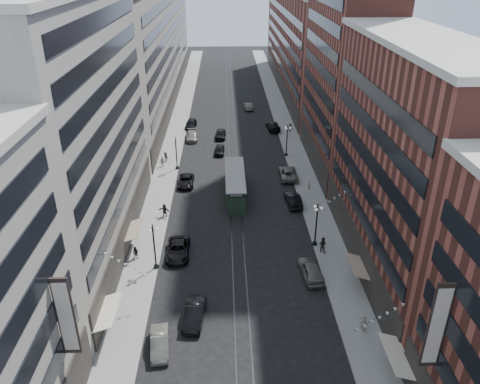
{
  "coord_description": "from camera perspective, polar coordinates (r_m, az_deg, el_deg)",
  "views": [
    {
      "loc": [
        -1.32,
        -14.8,
        31.12
      ],
      "look_at": [
        0.4,
        36.66,
        5.0
      ],
      "focal_mm": 35.0,
      "sensor_mm": 36.0,
      "label": 1
    }
  ],
  "objects": [
    {
      "name": "sidewalk_east",
      "position": [
        91.14,
        6.01,
        6.83
      ],
      "size": [
        4.0,
        180.0,
        0.15
      ],
      "primitive_type": "cube",
      "color": "gray",
      "rests_on": "ground"
    },
    {
      "name": "pedestrian_7",
      "position": [
        55.44,
        10.03,
        -6.33
      ],
      "size": [
        1.08,
        0.93,
        1.95
      ],
      "primitive_type": "imported",
      "rotation": [
        0.0,
        0.0,
        2.61
      ],
      "color": "black",
      "rests_on": "sidewalk_east"
    },
    {
      "name": "car_extra_0",
      "position": [
        82.16,
        -2.52,
        5.14
      ],
      "size": [
        1.86,
        4.18,
        1.4
      ],
      "primitive_type": "imported",
      "rotation": [
        0.0,
        0.0,
        -0.05
      ],
      "color": "black",
      "rests_on": "ground"
    },
    {
      "name": "pedestrian_9",
      "position": [
        92.83,
        6.14,
        7.81
      ],
      "size": [
        1.14,
        0.56,
        1.7
      ],
      "primitive_type": "imported",
      "rotation": [
        0.0,
        0.0,
        -0.1
      ],
      "color": "black",
      "rests_on": "sidewalk_east"
    },
    {
      "name": "sidewalk_west",
      "position": [
        90.82,
        -7.97,
        6.65
      ],
      "size": [
        4.0,
        180.0,
        0.15
      ],
      "primitive_type": "cube",
      "color": "gray",
      "rests_on": "ground"
    },
    {
      "name": "pedestrian_6",
      "position": [
        77.67,
        -9.44,
        3.68
      ],
      "size": [
        1.03,
        0.65,
        1.63
      ],
      "primitive_type": "imported",
      "rotation": [
        0.0,
        0.0,
        3.38
      ],
      "color": "gray",
      "rests_on": "sidewalk_west"
    },
    {
      "name": "building_east_far",
      "position": [
        122.69,
        7.03,
        17.75
      ],
      "size": [
        8.0,
        72.0,
        24.0
      ],
      "primitive_type": "cube",
      "color": "brown",
      "rests_on": "ground"
    },
    {
      "name": "lamppost_se_mid",
      "position": [
        80.57,
        5.74,
        6.41
      ],
      "size": [
        1.03,
        1.14,
        5.52
      ],
      "color": "black",
      "rests_on": "sidewalk_east"
    },
    {
      "name": "car_13",
      "position": [
        89.58,
        -2.39,
        7.08
      ],
      "size": [
        2.09,
        4.68,
        1.56
      ],
      "primitive_type": "imported",
      "rotation": [
        0.0,
        0.0,
        -0.05
      ],
      "color": "black",
      "rests_on": "ground"
    },
    {
      "name": "car_2",
      "position": [
        54.82,
        -7.56,
        -6.99
      ],
      "size": [
        2.6,
        5.56,
        1.54
      ],
      "primitive_type": "imported",
      "rotation": [
        0.0,
        0.0,
        0.01
      ],
      "color": "black",
      "rests_on": "ground"
    },
    {
      "name": "rail_east",
      "position": [
        90.35,
        -0.52,
        6.76
      ],
      "size": [
        0.12,
        180.0,
        0.02
      ],
      "primitive_type": "cube",
      "color": "#2D2D33",
      "rests_on": "ground"
    },
    {
      "name": "car_14",
      "position": [
        107.18,
        0.99,
        10.44
      ],
      "size": [
        2.04,
        4.73,
        1.51
      ],
      "primitive_type": "imported",
      "rotation": [
        0.0,
        0.0,
        3.24
      ],
      "color": "#636258",
      "rests_on": "ground"
    },
    {
      "name": "rail_west",
      "position": [
        90.33,
        -1.42,
        6.74
      ],
      "size": [
        0.12,
        180.0,
        0.02
      ],
      "primitive_type": "cube",
      "color": "#2D2D33",
      "rests_on": "ground"
    },
    {
      "name": "lamppost_sw_mid",
      "position": [
        75.62,
        -7.79,
        4.89
      ],
      "size": [
        1.03,
        1.14,
        5.52
      ],
      "color": "black",
      "rests_on": "sidewalk_west"
    },
    {
      "name": "pedestrian_5",
      "position": [
        62.58,
        -9.19,
        -2.22
      ],
      "size": [
        1.7,
        1.04,
        1.77
      ],
      "primitive_type": "imported",
      "rotation": [
        0.0,
        0.0,
        -0.38
      ],
      "color": "black",
      "rests_on": "sidewalk_west"
    },
    {
      "name": "car_5",
      "position": [
        45.99,
        -5.56,
        -14.48
      ],
      "size": [
        2.19,
        5.12,
        1.64
      ],
      "primitive_type": "imported",
      "rotation": [
        0.0,
        0.0,
        -0.09
      ],
      "color": "black",
      "rests_on": "ground"
    },
    {
      "name": "lamppost_se_far",
      "position": [
        55.55,
        9.29,
        -3.79
      ],
      "size": [
        1.03,
        1.14,
        5.52
      ],
      "color": "black",
      "rests_on": "sidewalk_east"
    },
    {
      "name": "car_9",
      "position": [
        95.68,
        -6.0,
        8.3
      ],
      "size": [
        2.38,
        5.06,
        1.68
      ],
      "primitive_type": "imported",
      "rotation": [
        0.0,
        0.0,
        -0.08
      ],
      "color": "black",
      "rests_on": "ground"
    },
    {
      "name": "lamppost_sw_far",
      "position": [
        51.76,
        -10.42,
        -6.39
      ],
      "size": [
        1.03,
        1.14,
        5.52
      ],
      "color": "black",
      "rests_on": "sidewalk_west"
    },
    {
      "name": "car_4",
      "position": [
        51.59,
        8.62,
        -9.37
      ],
      "size": [
        2.56,
        5.26,
        1.73
      ],
      "primitive_type": "imported",
      "rotation": [
        0.0,
        0.0,
        3.25
      ],
      "color": "#636158",
      "rests_on": "ground"
    },
    {
      "name": "car_12",
      "position": [
        94.11,
        4.05,
        8.05
      ],
      "size": [
        2.83,
        5.81,
        1.63
      ],
      "primitive_type": "imported",
      "rotation": [
        0.0,
        0.0,
        3.24
      ],
      "color": "black",
      "rests_on": "ground"
    },
    {
      "name": "building_east_mid",
      "position": [
        50.33,
        19.62,
        2.93
      ],
      "size": [
        8.0,
        30.0,
        24.0
      ],
      "primitive_type": "cube",
      "color": "brown",
      "rests_on": "ground"
    },
    {
      "name": "pedestrian_extra_1",
      "position": [
        79.5,
        -9.05,
        4.25
      ],
      "size": [
        1.06,
        1.0,
        1.6
      ],
      "primitive_type": "imported",
      "rotation": [
        0.0,
        0.0,
        5.56
      ],
      "color": "black",
      "rests_on": "sidewalk_west"
    },
    {
      "name": "building_west_mid",
      "position": [
        53.14,
        -19.1,
        6.6
      ],
      "size": [
        8.0,
        36.0,
        28.0
      ],
      "primitive_type": "cube",
      "color": "#9B9689",
      "rests_on": "ground"
    },
    {
      "name": "building_east_tower",
      "position": [
        73.83,
        13.15,
        18.37
      ],
      "size": [
        8.0,
        26.0,
        42.0
      ],
      "primitive_type": "cube",
      "color": "brown",
      "rests_on": "ground"
    },
    {
      "name": "car_11",
      "position": [
        73.29,
        5.88,
        2.32
      ],
      "size": [
        2.75,
        5.86,
        1.62
      ],
      "primitive_type": "imported",
      "rotation": [
        0.0,
        0.0,
        3.13
      ],
      "color": "slate",
      "rests_on": "ground"
    },
    {
      "name": "car_10",
      "position": [
        65.38,
        6.49,
        -0.9
      ],
      "size": [
        2.16,
        5.1,
        1.64
      ],
      "primitive_type": "imported",
      "rotation": [
        0.0,
        0.0,
        3.23
      ],
      "color": "black",
      "rests_on": "ground"
    },
    {
      "name": "building_west_far",
      "position": [
        113.36,
        -10.32,
        17.3
      ],
      "size": [
        8.0,
        90.0,
        26.0
      ],
      "primitive_type": "cube",
      "color": "#9B9689",
      "rests_on": "ground"
    },
    {
      "name": "car_1",
      "position": [
        43.71,
        -9.78,
        -17.67
      ],
      "size": [
        2.03,
        4.54,
        1.45
      ],
      "primitive_type": "imported",
      "rotation": [
        0.0,
        0.0,
        0.12
      ],
      "color": "#636258",
      "rests_on": "ground"
    },
    {
      "name": "pedestrian_4",
      "position": [
        45.94,
        14.87,
        -15.18
      ],
      "size": [
        0.83,
        1.11,
        1.72
      ],
      "primitive_type": "imported",
      "rotation": [
        0.0,
        0.0,
        2.0
      ],
      "color": "beige",
      "rests_on": "sidewalk_east"
    },
    {
      "name": "streetcar",
      "position": [
        67.22,
        -0.6,
        0.83
      ],
      "size": [
        2.75,
        12.42,
        3.44
      ],
      "color": "#1F3223",
      "rests_on": "ground"
    },
    {
      "name": "car_7",
      "position": [
        71.06,
        -6.6,
        1.35
      ],
      "size": [
        2.27,
        4.91,
        1.36
      ],
      "primitive_type": "imported",
      "rotation": [
        0.0,
        0.0,
        0.0
      ],
      "color": "black",
      "rests_on": "ground"
    },
    {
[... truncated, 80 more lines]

